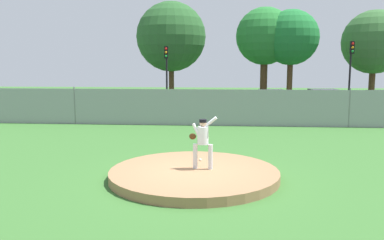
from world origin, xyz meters
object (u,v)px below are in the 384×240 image
at_px(traffic_light_near, 166,66).
at_px(traffic_light_far, 351,63).
at_px(pitcher_youth, 202,138).
at_px(baseball, 200,160).
at_px(parked_car_red, 326,104).
at_px(parked_car_charcoal, 174,103).
at_px(traffic_cone_orange, 132,116).
at_px(parked_car_burgundy, 272,104).

bearing_deg(traffic_light_near, traffic_light_far, -0.74).
xyz_separation_m(pitcher_youth, baseball, (-0.11, 0.95, -0.86)).
xyz_separation_m(parked_car_red, traffic_light_near, (-10.82, 4.38, 2.36)).
bearing_deg(baseball, parked_car_charcoal, 100.65).
height_order(pitcher_youth, parked_car_charcoal, pitcher_youth).
height_order(pitcher_youth, parked_car_red, pitcher_youth).
distance_m(pitcher_youth, traffic_light_far, 21.06).
relative_size(pitcher_youth, traffic_light_near, 0.33).
bearing_deg(baseball, pitcher_youth, -83.16).
distance_m(parked_car_red, traffic_cone_orange, 12.20).
relative_size(baseball, traffic_light_near, 0.02).
relative_size(parked_car_charcoal, parked_car_red, 0.89).
xyz_separation_m(parked_car_red, traffic_light_far, (2.69, 4.20, 2.56)).
bearing_deg(parked_car_charcoal, traffic_light_near, 104.34).
bearing_deg(parked_car_red, traffic_light_far, 57.42).
relative_size(traffic_cone_orange, traffic_light_far, 0.11).
xyz_separation_m(parked_car_burgundy, traffic_light_far, (6.15, 4.59, 2.57)).
distance_m(baseball, parked_car_red, 15.19).
bearing_deg(parked_car_burgundy, traffic_light_far, 36.78).
distance_m(pitcher_youth, baseball, 1.29).
relative_size(pitcher_youth, traffic_light_far, 0.31).
bearing_deg(traffic_light_far, parked_car_burgundy, -143.22).
distance_m(baseball, parked_car_charcoal, 13.48).
height_order(baseball, traffic_cone_orange, traffic_cone_orange).
height_order(pitcher_youth, parked_car_burgundy, pitcher_youth).
height_order(traffic_light_near, traffic_light_far, traffic_light_far).
relative_size(parked_car_charcoal, traffic_cone_orange, 7.83).
distance_m(parked_car_burgundy, traffic_light_far, 8.09).
distance_m(baseball, traffic_light_far, 20.39).
height_order(pitcher_youth, traffic_light_near, traffic_light_near).
height_order(parked_car_burgundy, traffic_light_near, traffic_light_near).
xyz_separation_m(parked_car_charcoal, traffic_light_near, (-1.15, 4.51, 2.40)).
height_order(parked_car_charcoal, traffic_light_far, traffic_light_far).
xyz_separation_m(parked_car_charcoal, traffic_cone_orange, (-2.18, -2.73, -0.51)).
relative_size(baseball, traffic_cone_orange, 0.13).
relative_size(parked_car_red, traffic_light_far, 0.98).
xyz_separation_m(parked_car_charcoal, traffic_light_far, (12.35, 4.34, 2.60)).
bearing_deg(parked_car_red, parked_car_charcoal, -179.20).
bearing_deg(traffic_cone_orange, pitcher_youth, -67.36).
distance_m(parked_car_charcoal, traffic_cone_orange, 3.53).
relative_size(baseball, parked_car_red, 0.02).
bearing_deg(parked_car_burgundy, parked_car_red, 6.45).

